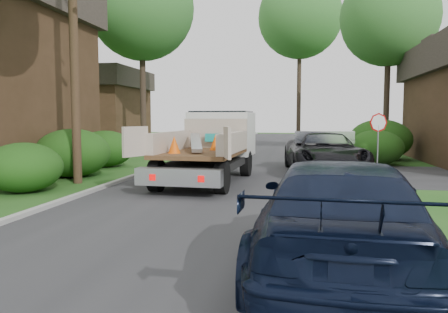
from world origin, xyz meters
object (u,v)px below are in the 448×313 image
utility_pole (74,33)px  tree_right_far (389,18)px  tree_center_far (300,17)px  stop_sign (378,131)px  house_left_far (91,108)px  flatbed_truck (214,142)px  black_pickup (324,153)px  tree_left_far (142,8)px  navy_suv (339,215)px

utility_pole → tree_right_far: tree_right_far is taller
tree_center_far → utility_pole: bearing=-106.6°
stop_sign → utility_pole: size_ratio=0.25×
house_left_far → stop_sign: bearing=-34.8°
tree_center_far → flatbed_truck: 25.11m
black_pickup → stop_sign: bearing=-11.6°
tree_right_far → tree_center_far: (-5.50, 10.00, 2.50)m
stop_sign → black_pickup: 2.26m
tree_right_far → tree_left_far: bearing=-168.7°
utility_pole → tree_left_far: bearing=99.5°
stop_sign → tree_center_far: bearing=98.7°
utility_pole → navy_suv: bearing=-42.3°
tree_right_far → navy_suv: 24.23m
stop_sign → black_pickup: bearing=174.9°
navy_suv → tree_right_far: bearing=-99.1°
black_pickup → flatbed_truck: bearing=-158.6°
stop_sign → black_pickup: stop_sign is taller
flatbed_truck → navy_suv: bearing=-65.5°
tree_left_far → flatbed_truck: 14.14m
tree_left_far → navy_suv: 23.48m
house_left_far → navy_suv: house_left_far is taller
tree_right_far → black_pickup: bearing=-111.9°
house_left_far → tree_left_far: bearing=-39.8°
tree_left_far → tree_center_far: 16.22m
flatbed_truck → navy_suv: (3.75, -9.49, -0.55)m
black_pickup → tree_left_far: bearing=137.2°
house_left_far → navy_suv: bearing=-56.5°
utility_pole → tree_right_far: (12.98, 15.02, 3.31)m
utility_pole → navy_suv: 11.93m
flatbed_truck → black_pickup: bearing=30.7°
house_left_far → flatbed_truck: bearing=-50.2°
tree_left_far → stop_sign: bearing=-32.2°
stop_sign → tree_center_far: 23.15m
stop_sign → navy_suv: stop_sign is taller
stop_sign → tree_right_far: size_ratio=0.22×
tree_center_far → navy_suv: 34.05m
tree_center_far → house_left_far: bearing=-152.7°
tree_left_far → tree_right_far: (15.00, 3.00, -0.50)m
flatbed_truck → house_left_far: bearing=132.6°
tree_left_far → flatbed_truck: tree_left_far is taller
tree_right_far → navy_suv: size_ratio=2.00×
stop_sign → tree_left_far: bearing=147.8°
house_left_far → tree_center_far: bearing=27.3°
tree_left_far → tree_right_far: 15.31m
utility_pole → black_pickup: bearing=26.0°
stop_sign → black_pickup: (-2.05, 0.18, -0.93)m
tree_right_far → tree_center_far: bearing=118.8°
house_left_far → tree_left_far: 9.81m
tree_right_far → flatbed_truck: bearing=-123.2°
flatbed_truck → tree_right_far: bearing=59.7°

